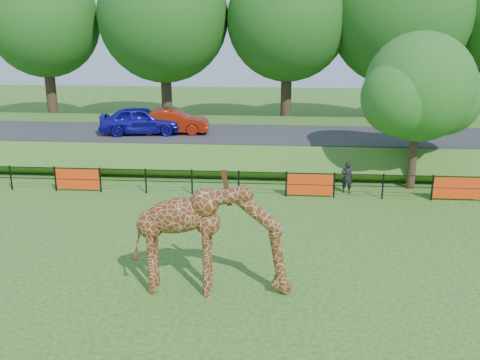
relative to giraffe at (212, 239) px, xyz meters
The scene contains 10 objects.
ground 1.59m from the giraffe, 83.13° to the left, with size 90.00×90.00×0.00m, color #205615.
giraffe is the anchor object (origin of this frame).
perimeter_fence 8.41m from the giraffe, 89.71° to the left, with size 28.07×0.10×1.10m, color black, non-canonical shape.
embankment 15.87m from the giraffe, 89.85° to the left, with size 40.00×9.00×1.30m, color #205615.
road 14.35m from the giraffe, 89.83° to the left, with size 40.00×5.00×0.12m, color #2B2B2D.
car_blue 14.93m from the giraffe, 111.71° to the left, with size 1.69×4.21×1.43m, color #1C16B5.
car_red 14.66m from the giraffe, 105.54° to the left, with size 1.33×3.82×1.26m, color #9E1E0B.
visitor 10.24m from the giraffe, 62.94° to the left, with size 0.50×0.33×1.38m, color black.
tree_east 12.86m from the giraffe, 52.57° to the left, with size 5.40×4.71×6.76m.
bg_tree_line 23.13m from the giraffe, 85.06° to the left, with size 37.30×8.80×11.82m.
Camera 1 is at (1.75, -13.50, 7.25)m, focal length 40.00 mm.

